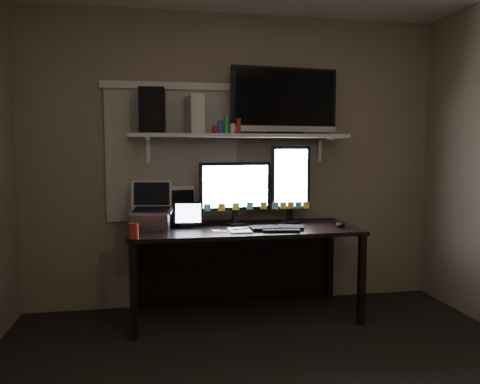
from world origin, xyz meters
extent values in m
plane|color=#716351|center=(0.00, 1.80, 1.25)|extent=(3.60, 0.00, 3.60)
cube|color=#BBB5A7|center=(-0.55, 1.79, 1.30)|extent=(1.10, 0.02, 1.10)
cube|color=black|center=(0.00, 1.43, 0.71)|extent=(1.80, 0.75, 0.03)
cube|color=black|center=(0.00, 1.78, 0.35)|extent=(1.80, 0.02, 0.70)
cube|color=black|center=(-0.86, 1.09, 0.35)|extent=(0.05, 0.05, 0.70)
cube|color=black|center=(0.86, 1.09, 0.35)|extent=(0.05, 0.05, 0.70)
cube|color=black|center=(-0.86, 1.76, 0.35)|extent=(0.05, 0.05, 0.70)
cube|color=black|center=(0.86, 1.76, 0.35)|extent=(0.05, 0.05, 0.70)
cube|color=#B7B7B2|center=(0.00, 1.62, 1.46)|extent=(1.80, 0.35, 0.03)
cube|color=black|center=(-0.05, 1.57, 1.00)|extent=(0.61, 0.13, 0.53)
cube|color=black|center=(0.43, 1.59, 1.06)|extent=(0.33, 0.07, 0.66)
cube|color=black|center=(0.23, 1.27, 0.74)|extent=(0.45, 0.23, 0.03)
ellipsoid|color=black|center=(0.76, 1.30, 0.75)|extent=(0.10, 0.13, 0.04)
cube|color=white|center=(-0.07, 1.24, 0.74)|extent=(0.17, 0.23, 0.01)
cube|color=black|center=(-0.44, 1.49, 0.83)|extent=(0.25, 0.13, 0.21)
cube|color=black|center=(-0.51, 1.71, 0.88)|extent=(0.26, 0.15, 0.31)
cube|color=#BCBBC0|center=(-0.73, 1.48, 0.91)|extent=(0.36, 0.31, 0.37)
cylinder|color=maroon|center=(-0.85, 1.11, 0.78)|extent=(0.09, 0.09, 0.11)
cube|color=black|center=(0.39, 1.65, 1.76)|extent=(0.94, 0.26, 0.56)
cube|color=#B8B2A6|center=(-0.37, 1.63, 1.63)|extent=(0.14, 0.27, 0.31)
cube|color=black|center=(-0.71, 1.64, 1.66)|extent=(0.21, 0.25, 0.36)
camera|label=1|loc=(-0.69, -2.21, 1.35)|focal=35.00mm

